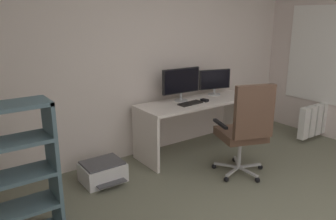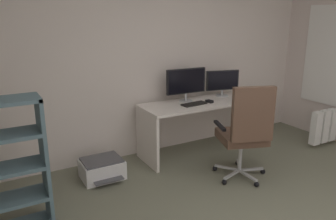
{
  "view_description": "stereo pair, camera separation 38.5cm",
  "coord_description": "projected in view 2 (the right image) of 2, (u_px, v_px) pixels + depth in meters",
  "views": [
    {
      "loc": [
        -2.27,
        -1.23,
        1.83
      ],
      "look_at": [
        -0.11,
        1.79,
        0.77
      ],
      "focal_mm": 35.57,
      "sensor_mm": 36.0,
      "label": 1
    },
    {
      "loc": [
        -1.95,
        -1.44,
        1.83
      ],
      "look_at": [
        -0.11,
        1.79,
        0.77
      ],
      "focal_mm": 35.57,
      "sensor_mm": 36.0,
      "label": 2
    }
  ],
  "objects": [
    {
      "name": "printer",
      "position": [
        102.0,
        169.0,
        3.86
      ],
      "size": [
        0.47,
        0.46,
        0.24
      ],
      "color": "white",
      "rests_on": "ground"
    },
    {
      "name": "radiator",
      "position": [
        335.0,
        124.0,
        4.88
      ],
      "size": [
        0.98,
        0.1,
        0.47
      ],
      "color": "white",
      "rests_on": "ground"
    },
    {
      "name": "office_chair",
      "position": [
        246.0,
        130.0,
        3.67
      ],
      "size": [
        0.65,
        0.66,
        1.13
      ],
      "color": "#B7BABC",
      "rests_on": "ground"
    },
    {
      "name": "desk",
      "position": [
        202.0,
        114.0,
        4.5
      ],
      "size": [
        1.7,
        0.61,
        0.72
      ],
      "color": "white",
      "rests_on": "ground"
    },
    {
      "name": "computer_mouse",
      "position": [
        209.0,
        101.0,
        4.39
      ],
      "size": [
        0.08,
        0.11,
        0.03
      ],
      "primitive_type": "cube",
      "rotation": [
        0.0,
        0.0,
        0.17
      ],
      "color": "black",
      "rests_on": "desk"
    },
    {
      "name": "keyboard",
      "position": [
        194.0,
        104.0,
        4.29
      ],
      "size": [
        0.35,
        0.16,
        0.02
      ],
      "primitive_type": "cube",
      "rotation": [
        0.0,
        0.0,
        0.08
      ],
      "color": "black",
      "rests_on": "desk"
    },
    {
      "name": "monitor_main",
      "position": [
        186.0,
        82.0,
        4.39
      ],
      "size": [
        0.57,
        0.18,
        0.44
      ],
      "color": "#B2B5B7",
      "rests_on": "desk"
    },
    {
      "name": "wall_back",
      "position": [
        148.0,
        55.0,
        4.36
      ],
      "size": [
        5.17,
        0.1,
        2.67
      ],
      "primitive_type": "cube",
      "color": "silver",
      "rests_on": "ground"
    },
    {
      "name": "monitor_secondary",
      "position": [
        222.0,
        81.0,
        4.7
      ],
      "size": [
        0.48,
        0.18,
        0.37
      ],
      "color": "#B2B5B7",
      "rests_on": "desk"
    }
  ]
}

